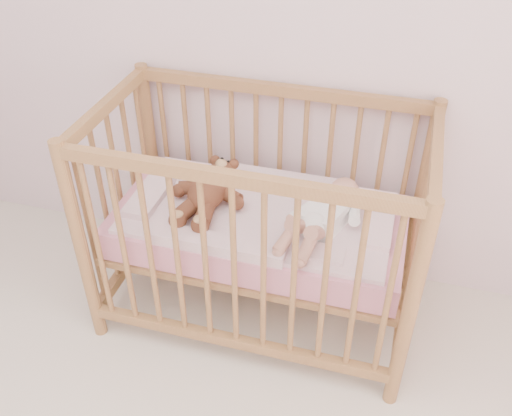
% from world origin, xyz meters
% --- Properties ---
extents(crib, '(1.36, 0.76, 1.00)m').
position_xyz_m(crib, '(0.17, 1.60, 0.50)').
color(crib, '#AB8348').
rests_on(crib, floor).
extents(mattress, '(1.22, 0.62, 0.13)m').
position_xyz_m(mattress, '(0.17, 1.60, 0.49)').
color(mattress, pink).
rests_on(mattress, crib).
extents(blanket, '(1.10, 0.58, 0.06)m').
position_xyz_m(blanket, '(0.17, 1.60, 0.56)').
color(blanket, pink).
rests_on(blanket, mattress).
extents(baby, '(0.43, 0.62, 0.14)m').
position_xyz_m(baby, '(0.45, 1.58, 0.64)').
color(baby, white).
rests_on(baby, blanket).
extents(teddy_bear, '(0.37, 0.50, 0.13)m').
position_xyz_m(teddy_bear, '(-0.05, 1.58, 0.65)').
color(teddy_bear, brown).
rests_on(teddy_bear, blanket).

